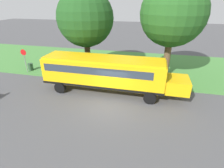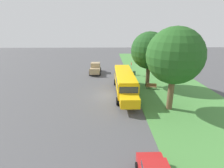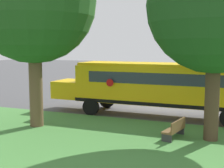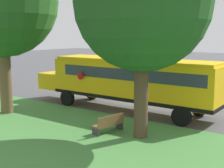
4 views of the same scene
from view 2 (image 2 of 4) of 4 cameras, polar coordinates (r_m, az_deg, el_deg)
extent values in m
plane|color=#4C4C4F|center=(25.08, -1.17, -3.83)|extent=(120.00, 120.00, 0.00)
cube|color=#47843D|center=(27.01, 20.60, -3.32)|extent=(12.00, 80.00, 0.08)
cube|color=yellow|center=(25.60, 4.13, 1.10)|extent=(2.50, 10.50, 2.20)
cube|color=yellow|center=(20.02, 5.74, -5.66)|extent=(2.20, 1.90, 1.10)
cube|color=yellow|center=(25.28, 4.19, 3.66)|extent=(2.35, 10.29, 0.16)
cube|color=black|center=(25.91, 4.08, -0.97)|extent=(2.54, 10.54, 0.20)
cube|color=#2D3842|center=(25.76, 4.09, 2.28)|extent=(2.53, 9.24, 0.64)
cube|color=#2D3842|center=(20.56, 5.50, -1.95)|extent=(2.25, 0.12, 0.80)
cylinder|color=red|center=(23.02, 8.35, -0.65)|extent=(0.03, 0.44, 0.44)
cylinder|color=black|center=(22.35, 8.26, -5.51)|extent=(0.30, 1.00, 1.00)
cylinder|color=black|center=(22.07, 1.81, -5.62)|extent=(0.30, 1.00, 1.00)
cylinder|color=black|center=(29.64, 5.82, 0.63)|extent=(0.30, 1.00, 1.00)
cylinder|color=black|center=(29.44, 0.98, 0.60)|extent=(0.30, 1.00, 1.00)
cylinder|color=black|center=(13.30, 8.24, -25.25)|extent=(0.22, 0.64, 0.64)
cylinder|color=black|center=(13.69, 16.43, -24.43)|extent=(0.22, 0.64, 0.64)
cube|color=tan|center=(36.99, -5.47, 4.69)|extent=(2.00, 5.40, 0.80)
cube|color=tan|center=(37.72, -5.41, 6.28)|extent=(1.90, 1.70, 0.90)
cube|color=#2D3842|center=(37.71, -5.42, 6.33)|extent=(1.94, 1.53, 0.63)
cube|color=tan|center=(34.31, -5.79, 4.60)|extent=(2.00, 0.16, 0.36)
cylinder|color=black|center=(38.87, -6.76, 4.71)|extent=(0.28, 0.80, 0.80)
cylinder|color=black|center=(38.73, -3.80, 4.75)|extent=(0.28, 0.80, 0.80)
cylinder|color=black|center=(35.48, -7.25, 3.37)|extent=(0.28, 0.80, 0.80)
cylinder|color=black|center=(35.33, -4.02, 3.41)|extent=(0.28, 0.80, 0.80)
cylinder|color=#4C3826|center=(29.09, 11.60, 2.79)|extent=(0.62, 0.62, 3.71)
sphere|color=#1E4C1C|center=(28.30, 12.13, 10.66)|extent=(5.78, 5.78, 5.78)
sphere|color=#1E4C1C|center=(28.71, 12.13, 11.43)|extent=(3.81, 3.81, 3.81)
cylinder|color=brown|center=(21.48, 18.58, -2.89)|extent=(0.68, 0.68, 4.07)
sphere|color=#23561E|center=(20.38, 19.82, 8.68)|extent=(6.25, 6.25, 6.25)
sphere|color=#23561E|center=(19.65, 19.96, 8.51)|extent=(3.50, 3.50, 3.50)
cylinder|color=gray|center=(35.39, 6.23, 4.46)|extent=(0.08, 0.08, 2.10)
cylinder|color=red|center=(35.09, 6.30, 6.60)|extent=(0.03, 0.68, 0.68)
cube|color=brown|center=(28.11, 12.71, -0.84)|extent=(1.67, 0.80, 0.08)
cube|color=brown|center=(28.24, 12.72, -0.22)|extent=(1.58, 0.37, 0.44)
cube|color=#333333|center=(28.15, 11.17, -1.19)|extent=(0.17, 0.46, 0.45)
cube|color=#333333|center=(28.23, 14.17, -1.35)|extent=(0.17, 0.46, 0.45)
cylinder|color=#2D4C33|center=(35.64, 7.25, 3.53)|extent=(0.56, 0.56, 0.90)
camera|label=1|loc=(23.25, -30.91, 11.09)|focal=28.00mm
camera|label=3|loc=(35.27, 34.28, 6.52)|focal=50.00mm
camera|label=4|loc=(38.86, 26.66, 9.20)|focal=50.00mm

